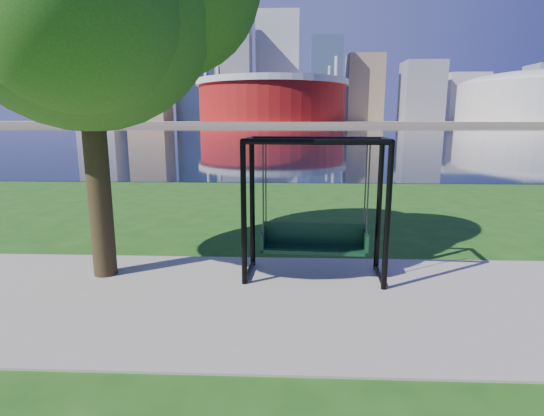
{
  "coord_description": "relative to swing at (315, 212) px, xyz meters",
  "views": [
    {
      "loc": [
        0.17,
        -6.62,
        2.73
      ],
      "look_at": [
        -0.11,
        0.0,
        1.36
      ],
      "focal_mm": 28.0,
      "sensor_mm": 36.0,
      "label": 1
    }
  ],
  "objects": [
    {
      "name": "ground",
      "position": [
        -0.6,
        -0.53,
        -1.19
      ],
      "size": [
        900.0,
        900.0,
        0.0
      ],
      "primitive_type": "plane",
      "color": "#1E5114",
      "rests_on": "ground"
    },
    {
      "name": "path",
      "position": [
        -0.6,
        -1.03,
        -1.17
      ],
      "size": [
        120.0,
        4.0,
        0.03
      ],
      "primitive_type": "cube",
      "color": "#9E937F",
      "rests_on": "ground"
    },
    {
      "name": "river",
      "position": [
        -0.6,
        101.47,
        -1.18
      ],
      "size": [
        900.0,
        180.0,
        0.02
      ],
      "primitive_type": "cube",
      "color": "black",
      "rests_on": "ground"
    },
    {
      "name": "far_bank",
      "position": [
        -0.6,
        305.47,
        -0.19
      ],
      "size": [
        900.0,
        228.0,
        2.0
      ],
      "primitive_type": "cube",
      "color": "#937F60",
      "rests_on": "ground"
    },
    {
      "name": "stadium",
      "position": [
        -10.6,
        234.47,
        13.04
      ],
      "size": [
        83.0,
        83.0,
        32.0
      ],
      "color": "maroon",
      "rests_on": "far_bank"
    },
    {
      "name": "arena",
      "position": [
        134.4,
        234.47,
        14.69
      ],
      "size": [
        84.0,
        84.0,
        26.56
      ],
      "color": "beige",
      "rests_on": "far_bank"
    },
    {
      "name": "skyline",
      "position": [
        -4.87,
        318.86,
        34.7
      ],
      "size": [
        392.0,
        66.0,
        96.5
      ],
      "color": "gray",
      "rests_on": "far_bank"
    },
    {
      "name": "swing",
      "position": [
        0.0,
        0.0,
        0.0
      ],
      "size": [
        2.45,
        1.18,
        2.45
      ],
      "rotation": [
        0.0,
        0.0,
        -0.06
      ],
      "color": "black",
      "rests_on": "ground"
    }
  ]
}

